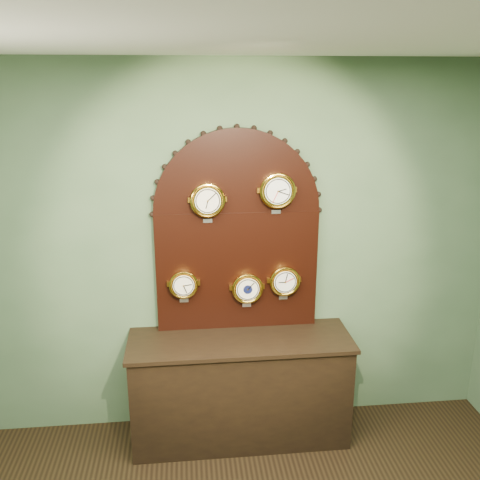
{
  "coord_description": "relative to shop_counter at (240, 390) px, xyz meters",
  "views": [
    {
      "loc": [
        -0.37,
        -1.22,
        2.64
      ],
      "look_at": [
        0.0,
        2.25,
        1.58
      ],
      "focal_mm": 39.46,
      "sensor_mm": 36.0,
      "label": 1
    }
  ],
  "objects": [
    {
      "name": "tide_clock",
      "position": [
        0.35,
        0.15,
        0.81
      ],
      "size": [
        0.23,
        0.08,
        0.28
      ],
      "color": "gold",
      "rests_on": "display_board"
    },
    {
      "name": "hygrometer",
      "position": [
        -0.4,
        0.15,
        0.82
      ],
      "size": [
        0.21,
        0.08,
        0.26
      ],
      "color": "gold",
      "rests_on": "display_board"
    },
    {
      "name": "ceiling",
      "position": [
        0.0,
        -2.23,
        2.4
      ],
      "size": [
        5.0,
        5.0,
        0.0
      ],
      "primitive_type": "plane",
      "rotation": [
        3.14,
        0.0,
        0.0
      ],
      "color": "white",
      "rests_on": "wall_back"
    },
    {
      "name": "barometer",
      "position": [
        0.07,
        0.15,
        0.77
      ],
      "size": [
        0.23,
        0.08,
        0.28
      ],
      "color": "gold",
      "rests_on": "display_board"
    },
    {
      "name": "roman_clock",
      "position": [
        -0.21,
        0.15,
        1.44
      ],
      "size": [
        0.25,
        0.08,
        0.3
      ],
      "color": "gold",
      "rests_on": "display_board"
    },
    {
      "name": "display_board",
      "position": [
        0.0,
        0.22,
        1.23
      ],
      "size": [
        1.26,
        0.06,
        1.53
      ],
      "color": "black",
      "rests_on": "shop_counter"
    },
    {
      "name": "wall_back",
      "position": [
        0.0,
        0.27,
        1.0
      ],
      "size": [
        4.0,
        0.0,
        4.0
      ],
      "primitive_type": "plane",
      "rotation": [
        1.57,
        0.0,
        0.0
      ],
      "color": "#496444",
      "rests_on": "ground"
    },
    {
      "name": "shop_counter",
      "position": [
        0.0,
        0.0,
        0.0
      ],
      "size": [
        1.6,
        0.5,
        0.8
      ],
      "primitive_type": "cube",
      "color": "black",
      "rests_on": "ground_plane"
    },
    {
      "name": "arabic_clock",
      "position": [
        0.28,
        0.15,
        1.5
      ],
      "size": [
        0.26,
        0.08,
        0.31
      ],
      "color": "gold",
      "rests_on": "display_board"
    }
  ]
}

